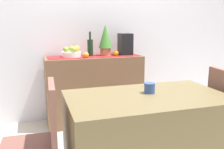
% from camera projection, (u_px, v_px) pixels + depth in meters
% --- Properties ---
extents(room_wall_rear, '(6.40, 0.06, 2.70)m').
position_uv_depth(room_wall_rear, '(98.00, 19.00, 3.40)').
color(room_wall_rear, silver).
rests_on(room_wall_rear, ground).
extents(sideboard_console, '(1.24, 0.42, 0.88)m').
position_uv_depth(sideboard_console, '(94.00, 89.00, 3.30)').
color(sideboard_console, brown).
rests_on(sideboard_console, ground).
extents(table_runner, '(1.16, 0.32, 0.01)m').
position_uv_depth(table_runner, '(94.00, 56.00, 3.21)').
color(table_runner, maroon).
rests_on(table_runner, sideboard_console).
extents(fruit_bowl, '(0.24, 0.24, 0.06)m').
position_uv_depth(fruit_bowl, '(71.00, 54.00, 3.12)').
color(fruit_bowl, white).
rests_on(fruit_bowl, table_runner).
extents(apple_rear, '(0.07, 0.07, 0.07)m').
position_uv_depth(apple_rear, '(72.00, 49.00, 3.14)').
color(apple_rear, '#86AE2C').
rests_on(apple_rear, fruit_bowl).
extents(apple_left, '(0.07, 0.07, 0.07)m').
position_uv_depth(apple_left, '(66.00, 50.00, 3.07)').
color(apple_left, '#85A739').
rests_on(apple_left, fruit_bowl).
extents(apple_upper, '(0.08, 0.08, 0.08)m').
position_uv_depth(apple_upper, '(77.00, 49.00, 3.12)').
color(apple_upper, gold).
rests_on(apple_upper, fruit_bowl).
extents(apple_right, '(0.07, 0.07, 0.07)m').
position_uv_depth(apple_right, '(74.00, 50.00, 3.06)').
color(apple_right, '#96A144').
rests_on(apple_right, fruit_bowl).
extents(wine_bottle, '(0.07, 0.07, 0.31)m').
position_uv_depth(wine_bottle, '(90.00, 47.00, 3.18)').
color(wine_bottle, black).
rests_on(wine_bottle, sideboard_console).
extents(coffee_maker, '(0.16, 0.18, 0.29)m').
position_uv_depth(coffee_maker, '(125.00, 44.00, 3.31)').
color(coffee_maker, black).
rests_on(coffee_maker, sideboard_console).
extents(potted_plant, '(0.18, 0.18, 0.40)m').
position_uv_depth(potted_plant, '(105.00, 39.00, 3.21)').
color(potted_plant, '#B66950').
rests_on(potted_plant, sideboard_console).
extents(orange_loose_mid, '(0.07, 0.07, 0.07)m').
position_uv_depth(orange_loose_mid, '(116.00, 53.00, 3.24)').
color(orange_loose_mid, orange).
rests_on(orange_loose_mid, sideboard_console).
extents(orange_loose_near_bowl, '(0.07, 0.07, 0.07)m').
position_uv_depth(orange_loose_near_bowl, '(86.00, 55.00, 3.07)').
color(orange_loose_near_bowl, orange).
rests_on(orange_loose_near_bowl, sideboard_console).
extents(dining_table, '(1.28, 0.74, 0.74)m').
position_uv_depth(dining_table, '(146.00, 139.00, 2.06)').
color(dining_table, brown).
rests_on(dining_table, ground).
extents(coffee_cup, '(0.09, 0.09, 0.08)m').
position_uv_depth(coffee_cup, '(150.00, 88.00, 2.05)').
color(coffee_cup, '#304A8A').
rests_on(coffee_cup, dining_table).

